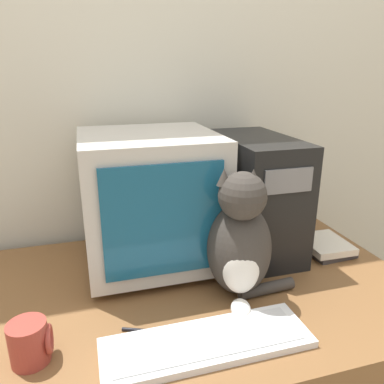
{
  "coord_description": "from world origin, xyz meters",
  "views": [
    {
      "loc": [
        -0.23,
        -0.52,
        1.37
      ],
      "look_at": [
        0.06,
        0.47,
        1.03
      ],
      "focal_mm": 35.0,
      "sensor_mm": 36.0,
      "label": 1
    }
  ],
  "objects_px": {
    "cat": "(240,242)",
    "mug": "(30,342)",
    "keyboard": "(208,342)",
    "book_stack": "(325,246)",
    "pen": "(149,331)",
    "crt_monitor": "(151,199)",
    "computer_tower": "(255,195)"
  },
  "relations": [
    {
      "from": "pen",
      "to": "mug",
      "type": "height_order",
      "value": "mug"
    },
    {
      "from": "computer_tower",
      "to": "keyboard",
      "type": "height_order",
      "value": "computer_tower"
    },
    {
      "from": "computer_tower",
      "to": "mug",
      "type": "bearing_deg",
      "value": -152.24
    },
    {
      "from": "cat",
      "to": "keyboard",
      "type": "bearing_deg",
      "value": -110.93
    },
    {
      "from": "computer_tower",
      "to": "book_stack",
      "type": "xyz_separation_m",
      "value": [
        0.23,
        -0.11,
        -0.18
      ]
    },
    {
      "from": "crt_monitor",
      "to": "book_stack",
      "type": "relative_size",
      "value": 2.46
    },
    {
      "from": "keyboard",
      "to": "book_stack",
      "type": "distance_m",
      "value": 0.63
    },
    {
      "from": "pen",
      "to": "computer_tower",
      "type": "bearing_deg",
      "value": 38.58
    },
    {
      "from": "computer_tower",
      "to": "cat",
      "type": "xyz_separation_m",
      "value": [
        -0.16,
        -0.24,
        -0.04
      ]
    },
    {
      "from": "crt_monitor",
      "to": "mug",
      "type": "distance_m",
      "value": 0.53
    },
    {
      "from": "crt_monitor",
      "to": "mug",
      "type": "bearing_deg",
      "value": -132.6
    },
    {
      "from": "computer_tower",
      "to": "book_stack",
      "type": "distance_m",
      "value": 0.31
    },
    {
      "from": "keyboard",
      "to": "book_stack",
      "type": "bearing_deg",
      "value": 31.04
    },
    {
      "from": "book_stack",
      "to": "pen",
      "type": "bearing_deg",
      "value": -159.98
    },
    {
      "from": "cat",
      "to": "mug",
      "type": "relative_size",
      "value": 3.83
    },
    {
      "from": "cat",
      "to": "computer_tower",
      "type": "bearing_deg",
      "value": 75.59
    },
    {
      "from": "crt_monitor",
      "to": "keyboard",
      "type": "height_order",
      "value": "crt_monitor"
    },
    {
      "from": "computer_tower",
      "to": "keyboard",
      "type": "distance_m",
      "value": 0.57
    },
    {
      "from": "computer_tower",
      "to": "mug",
      "type": "relative_size",
      "value": 4.28
    },
    {
      "from": "crt_monitor",
      "to": "pen",
      "type": "xyz_separation_m",
      "value": [
        -0.08,
        -0.35,
        -0.22
      ]
    },
    {
      "from": "keyboard",
      "to": "cat",
      "type": "xyz_separation_m",
      "value": [
        0.15,
        0.19,
        0.15
      ]
    },
    {
      "from": "computer_tower",
      "to": "crt_monitor",
      "type": "bearing_deg",
      "value": -179.82
    },
    {
      "from": "keyboard",
      "to": "cat",
      "type": "bearing_deg",
      "value": 50.49
    },
    {
      "from": "cat",
      "to": "mug",
      "type": "distance_m",
      "value": 0.56
    },
    {
      "from": "crt_monitor",
      "to": "computer_tower",
      "type": "relative_size",
      "value": 1.03
    },
    {
      "from": "book_stack",
      "to": "pen",
      "type": "height_order",
      "value": "book_stack"
    },
    {
      "from": "keyboard",
      "to": "book_stack",
      "type": "relative_size",
      "value": 2.81
    },
    {
      "from": "mug",
      "to": "keyboard",
      "type": "bearing_deg",
      "value": -9.7
    },
    {
      "from": "book_stack",
      "to": "keyboard",
      "type": "bearing_deg",
      "value": -148.96
    },
    {
      "from": "cat",
      "to": "book_stack",
      "type": "height_order",
      "value": "cat"
    },
    {
      "from": "keyboard",
      "to": "mug",
      "type": "distance_m",
      "value": 0.39
    },
    {
      "from": "crt_monitor",
      "to": "computer_tower",
      "type": "height_order",
      "value": "crt_monitor"
    }
  ]
}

